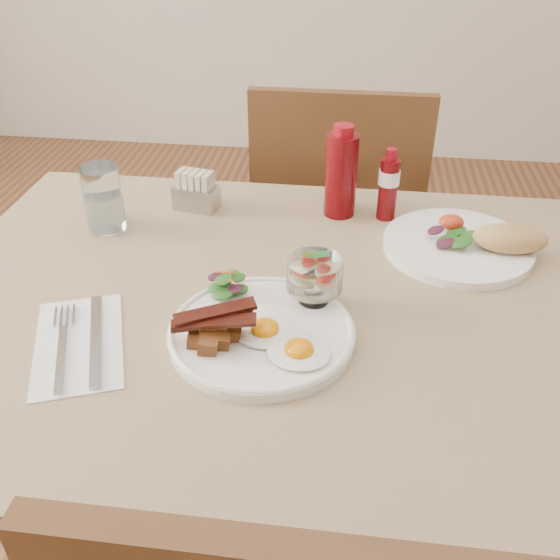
{
  "coord_description": "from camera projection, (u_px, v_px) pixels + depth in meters",
  "views": [
    {
      "loc": [
        0.04,
        -0.82,
        1.34
      ],
      "look_at": [
        -0.06,
        -0.04,
        0.82
      ],
      "focal_mm": 40.0,
      "sensor_mm": 36.0,
      "label": 1
    }
  ],
  "objects": [
    {
      "name": "bacon_potato_pile",
      "position": [
        213.0,
        329.0,
        0.89
      ],
      "size": [
        0.13,
        0.08,
        0.05
      ],
      "rotation": [
        0.0,
        0.0,
        -0.2
      ],
      "color": "brown",
      "rests_on": "main_plate"
    },
    {
      "name": "napkin_cutlery",
      "position": [
        80.0,
        343.0,
        0.92
      ],
      "size": [
        0.2,
        0.26,
        0.01
      ],
      "rotation": [
        0.0,
        0.0,
        0.36
      ],
      "color": "white",
      "rests_on": "table"
    },
    {
      "name": "second_plate",
      "position": [
        470.0,
        243.0,
        1.13
      ],
      "size": [
        0.29,
        0.27,
        0.07
      ],
      "rotation": [
        0.0,
        0.0,
        0.25
      ],
      "color": "white",
      "rests_on": "table"
    },
    {
      "name": "fried_eggs",
      "position": [
        282.0,
        340.0,
        0.89
      ],
      "size": [
        0.15,
        0.12,
        0.03
      ],
      "rotation": [
        0.0,
        0.0,
        0.0
      ],
      "color": "white",
      "rests_on": "main_plate"
    },
    {
      "name": "side_salad",
      "position": [
        227.0,
        285.0,
        1.0
      ],
      "size": [
        0.07,
        0.07,
        0.04
      ],
      "rotation": [
        0.0,
        0.0,
        -0.41
      ],
      "color": "#174713",
      "rests_on": "main_plate"
    },
    {
      "name": "table",
      "position": [
        320.0,
        346.0,
        1.06
      ],
      "size": [
        1.33,
        0.88,
        0.75
      ],
      "color": "brown",
      "rests_on": "ground"
    },
    {
      "name": "hot_sauce_bottle",
      "position": [
        388.0,
        185.0,
        1.22
      ],
      "size": [
        0.05,
        0.05,
        0.15
      ],
      "rotation": [
        0.0,
        0.0,
        -0.36
      ],
      "color": "#560409",
      "rests_on": "table"
    },
    {
      "name": "chair_far",
      "position": [
        336.0,
        229.0,
        1.68
      ],
      "size": [
        0.42,
        0.42,
        0.93
      ],
      "color": "brown",
      "rests_on": "ground"
    },
    {
      "name": "main_plate",
      "position": [
        262.0,
        333.0,
        0.93
      ],
      "size": [
        0.28,
        0.28,
        0.02
      ],
      "primitive_type": "cylinder",
      "color": "white",
      "rests_on": "table"
    },
    {
      "name": "water_glass",
      "position": [
        104.0,
        202.0,
        1.19
      ],
      "size": [
        0.07,
        0.07,
        0.13
      ],
      "color": "white",
      "rests_on": "table"
    },
    {
      "name": "ketchup_bottle",
      "position": [
        341.0,
        174.0,
        1.22
      ],
      "size": [
        0.07,
        0.07,
        0.19
      ],
      "rotation": [
        0.0,
        0.0,
        -0.18
      ],
      "color": "#560409",
      "rests_on": "table"
    },
    {
      "name": "fruit_cup",
      "position": [
        315.0,
        275.0,
        0.96
      ],
      "size": [
        0.09,
        0.09,
        0.09
      ],
      "rotation": [
        0.0,
        0.0,
        -0.19
      ],
      "color": "white",
      "rests_on": "main_plate"
    },
    {
      "name": "sugar_caddy",
      "position": [
        196.0,
        193.0,
        1.27
      ],
      "size": [
        0.1,
        0.07,
        0.08
      ],
      "rotation": [
        0.0,
        0.0,
        -0.21
      ],
      "color": "#ACACB1",
      "rests_on": "table"
    }
  ]
}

